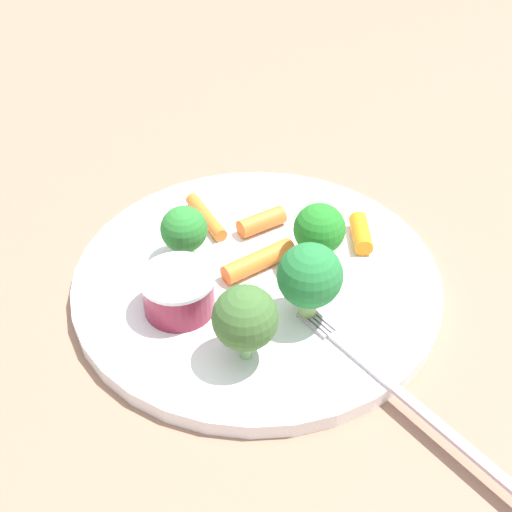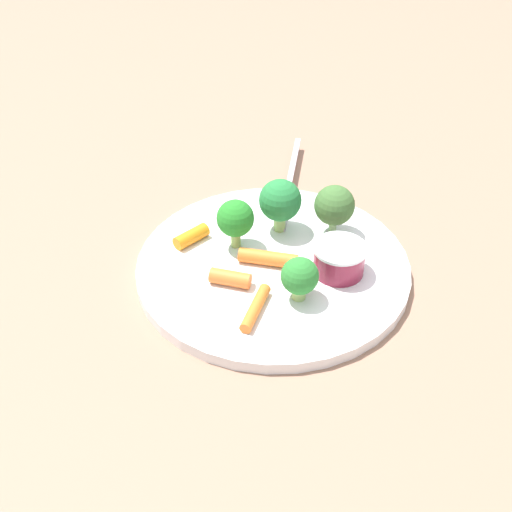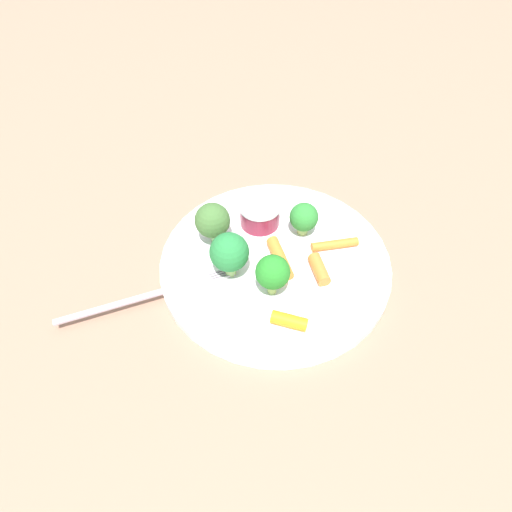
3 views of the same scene
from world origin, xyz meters
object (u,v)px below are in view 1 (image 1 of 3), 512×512
(plate, at_px, (257,279))
(carrot_stick_1, at_px, (262,222))
(sauce_cup, at_px, (178,292))
(broccoli_floret_2, at_px, (319,230))
(carrot_stick_0, at_px, (361,233))
(broccoli_floret_0, at_px, (184,230))
(carrot_stick_3, at_px, (252,260))
(broccoli_floret_1, at_px, (245,318))
(fork, at_px, (409,400))
(carrot_stick_2, at_px, (206,217))
(broccoli_floret_3, at_px, (310,277))

(plate, relative_size, carrot_stick_1, 6.95)
(sauce_cup, xyz_separation_m, broccoli_floret_2, (0.07, -0.09, 0.02))
(carrot_stick_0, relative_size, carrot_stick_1, 0.98)
(broccoli_floret_0, relative_size, carrot_stick_0, 1.15)
(carrot_stick_0, bearing_deg, plate, 128.50)
(carrot_stick_1, bearing_deg, carrot_stick_3, -175.98)
(plate, xyz_separation_m, broccoli_floret_2, (0.02, -0.04, 0.04))
(broccoli_floret_1, distance_m, carrot_stick_0, 0.15)
(sauce_cup, distance_m, fork, 0.17)
(broccoli_floret_2, bearing_deg, sauce_cup, 127.80)
(broccoli_floret_2, bearing_deg, carrot_stick_2, 71.43)
(broccoli_floret_0, xyz_separation_m, broccoli_floret_1, (-0.09, -0.07, 0.01))
(carrot_stick_2, bearing_deg, broccoli_floret_0, 176.48)
(broccoli_floret_2, bearing_deg, broccoli_floret_0, 97.28)
(broccoli_floret_3, relative_size, fork, 0.36)
(sauce_cup, height_order, broccoli_floret_2, broccoli_floret_2)
(sauce_cup, relative_size, fork, 0.32)
(plate, xyz_separation_m, sauce_cup, (-0.05, 0.04, 0.02))
(broccoli_floret_3, height_order, carrot_stick_1, broccoli_floret_3)
(broccoli_floret_1, height_order, broccoli_floret_2, broccoli_floret_1)
(broccoli_floret_0, bearing_deg, broccoli_floret_2, -82.72)
(plate, distance_m, carrot_stick_3, 0.02)
(broccoli_floret_1, height_order, carrot_stick_2, broccoli_floret_1)
(broccoli_floret_2, bearing_deg, carrot_stick_3, 105.90)
(fork, bearing_deg, broccoli_floret_3, 51.05)
(carrot_stick_2, distance_m, fork, 0.22)
(broccoli_floret_0, distance_m, carrot_stick_3, 0.05)
(sauce_cup, height_order, carrot_stick_0, sauce_cup)
(broccoli_floret_1, bearing_deg, carrot_stick_1, 8.30)
(plate, height_order, carrot_stick_0, carrot_stick_0)
(broccoli_floret_2, bearing_deg, fork, -146.46)
(broccoli_floret_3, bearing_deg, carrot_stick_0, -16.39)
(sauce_cup, relative_size, broccoli_floret_0, 1.18)
(broccoli_floret_3, xyz_separation_m, carrot_stick_0, (0.09, -0.03, -0.03))
(carrot_stick_0, height_order, carrot_stick_1, same)
(carrot_stick_1, height_order, carrot_stick_3, same)
(broccoli_floret_1, xyz_separation_m, carrot_stick_1, (0.13, 0.02, -0.03))
(broccoli_floret_1, bearing_deg, plate, 7.87)
(plate, relative_size, broccoli_floret_2, 5.08)
(broccoli_floret_2, xyz_separation_m, carrot_stick_1, (0.03, 0.05, -0.03))
(broccoli_floret_2, bearing_deg, plate, 114.70)
(broccoli_floret_2, height_order, carrot_stick_1, broccoli_floret_2)
(broccoli_floret_1, height_order, carrot_stick_0, broccoli_floret_1)
(carrot_stick_1, bearing_deg, broccoli_floret_1, -171.70)
(broccoli_floret_0, relative_size, broccoli_floret_1, 0.79)
(broccoli_floret_0, bearing_deg, sauce_cup, -166.90)
(carrot_stick_2, height_order, carrot_stick_3, carrot_stick_3)
(fork, bearing_deg, carrot_stick_0, 17.13)
(broccoli_floret_2, distance_m, carrot_stick_3, 0.05)
(plate, height_order, broccoli_floret_3, broccoli_floret_3)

